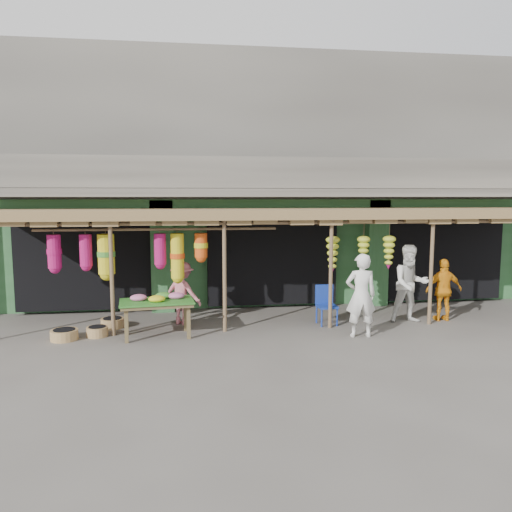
{
  "coord_description": "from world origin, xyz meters",
  "views": [
    {
      "loc": [
        -2.3,
        -11.43,
        3.11
      ],
      "look_at": [
        -0.61,
        1.0,
        1.6
      ],
      "focal_mm": 35.0,
      "sensor_mm": 36.0,
      "label": 1
    }
  ],
  "objects": [
    {
      "name": "blue_chair",
      "position": [
        0.99,
        0.17,
        0.53
      ],
      "size": [
        0.48,
        0.49,
        0.95
      ],
      "rotation": [
        0.0,
        0.0,
        0.06
      ],
      "color": "navy",
      "rests_on": "ground"
    },
    {
      "name": "person_vendor",
      "position": [
        4.0,
        0.08,
        0.78
      ],
      "size": [
        0.93,
        0.41,
        1.57
      ],
      "primitive_type": "imported",
      "rotation": [
        0.0,
        0.0,
        3.11
      ],
      "color": "orange",
      "rests_on": "ground"
    },
    {
      "name": "building",
      "position": [
        -0.0,
        4.87,
        3.37
      ],
      "size": [
        16.4,
        6.8,
        7.0
      ],
      "color": "gray",
      "rests_on": "ground"
    },
    {
      "name": "flower_table",
      "position": [
        -3.01,
        -0.41,
        0.77
      ],
      "size": [
        1.69,
        1.1,
        0.96
      ],
      "rotation": [
        0.0,
        0.0,
        0.11
      ],
      "color": "brown",
      "rests_on": "ground"
    },
    {
      "name": "person_front",
      "position": [
        1.45,
        -1.02,
        0.93
      ],
      "size": [
        0.71,
        0.49,
        1.86
      ],
      "primitive_type": "imported",
      "rotation": [
        0.0,
        0.0,
        3.07
      ],
      "color": "silver",
      "rests_on": "ground"
    },
    {
      "name": "awning",
      "position": [
        -0.19,
        0.8,
        2.58
      ],
      "size": [
        14.0,
        2.7,
        2.79
      ],
      "color": "brown",
      "rests_on": "ground"
    },
    {
      "name": "basket_mid",
      "position": [
        -5.01,
        -0.41,
        0.11
      ],
      "size": [
        0.72,
        0.72,
        0.22
      ],
      "primitive_type": "cylinder",
      "rotation": [
        0.0,
        0.0,
        0.27
      ],
      "color": "olive",
      "rests_on": "ground"
    },
    {
      "name": "person_shopper",
      "position": [
        -2.47,
        0.62,
        0.77
      ],
      "size": [
        1.14,
        1.03,
        1.53
      ],
      "primitive_type": "imported",
      "rotation": [
        0.0,
        0.0,
        2.55
      ],
      "color": "#D4707C",
      "rests_on": "ground"
    },
    {
      "name": "ground",
      "position": [
        0.0,
        0.0,
        0.0
      ],
      "size": [
        80.0,
        80.0,
        0.0
      ],
      "primitive_type": "plane",
      "color": "#514C47",
      "rests_on": "ground"
    },
    {
      "name": "basket_right",
      "position": [
        -4.35,
        -0.22,
        0.11
      ],
      "size": [
        0.6,
        0.6,
        0.21
      ],
      "primitive_type": "cylinder",
      "rotation": [
        0.0,
        0.0,
        -0.33
      ],
      "color": "olive",
      "rests_on": "ground"
    },
    {
      "name": "basket_left",
      "position": [
        -4.12,
        0.49,
        0.11
      ],
      "size": [
        0.65,
        0.65,
        0.23
      ],
      "primitive_type": "cylinder",
      "rotation": [
        0.0,
        0.0,
        0.24
      ],
      "color": "brown",
      "rests_on": "ground"
    },
    {
      "name": "person_right",
      "position": [
        3.09,
        0.04,
        0.96
      ],
      "size": [
        0.96,
        0.76,
        1.92
      ],
      "primitive_type": "imported",
      "rotation": [
        0.0,
        0.0,
        -0.04
      ],
      "color": "silver",
      "rests_on": "ground"
    }
  ]
}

